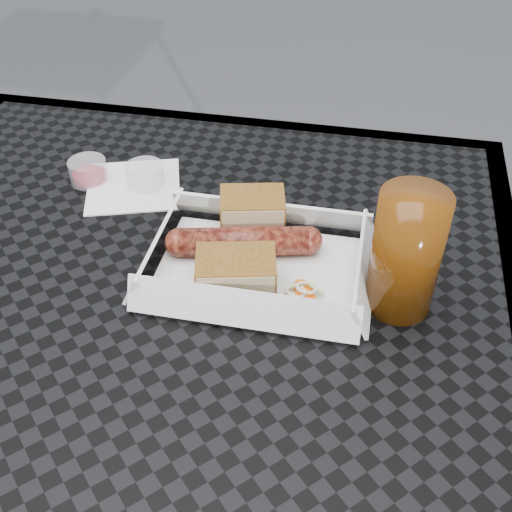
{
  "coord_description": "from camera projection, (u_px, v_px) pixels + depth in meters",
  "views": [
    {
      "loc": [
        0.21,
        -0.47,
        1.22
      ],
      "look_at": [
        0.11,
        0.04,
        0.78
      ],
      "focal_mm": 45.0,
      "sensor_mm": 36.0,
      "label": 1
    }
  ],
  "objects": [
    {
      "name": "patio_table",
      "position": [
        160.0,
        338.0,
        0.74
      ],
      "size": [
        0.8,
        0.8,
        0.74
      ],
      "color": "black",
      "rests_on": "ground"
    },
    {
      "name": "food_tray",
      "position": [
        258.0,
        269.0,
        0.72
      ],
      "size": [
        0.22,
        0.15,
        0.0
      ],
      "primitive_type": "cube",
      "color": "white",
      "rests_on": "patio_table"
    },
    {
      "name": "bratwurst",
      "position": [
        244.0,
        242.0,
        0.73
      ],
      "size": [
        0.18,
        0.07,
        0.03
      ],
      "rotation": [
        0.0,
        0.0,
        0.22
      ],
      "color": "maroon",
      "rests_on": "food_tray"
    },
    {
      "name": "bread_near",
      "position": [
        252.0,
        212.0,
        0.76
      ],
      "size": [
        0.09,
        0.07,
        0.05
      ],
      "primitive_type": "cube",
      "rotation": [
        0.0,
        0.0,
        0.22
      ],
      "color": "brown",
      "rests_on": "food_tray"
    },
    {
      "name": "bread_far",
      "position": [
        236.0,
        274.0,
        0.68
      ],
      "size": [
        0.09,
        0.07,
        0.04
      ],
      "primitive_type": "cube",
      "rotation": [
        0.0,
        0.0,
        0.22
      ],
      "color": "brown",
      "rests_on": "food_tray"
    },
    {
      "name": "veg_garnish",
      "position": [
        306.0,
        293.0,
        0.68
      ],
      "size": [
        0.03,
        0.03,
        0.0
      ],
      "color": "#FD600B",
      "rests_on": "food_tray"
    },
    {
      "name": "napkin",
      "position": [
        134.0,
        186.0,
        0.85
      ],
      "size": [
        0.15,
        0.15,
        0.0
      ],
      "primitive_type": "cube",
      "rotation": [
        0.0,
        0.0,
        0.31
      ],
      "color": "white",
      "rests_on": "patio_table"
    },
    {
      "name": "condiment_cup_sauce",
      "position": [
        88.0,
        171.0,
        0.85
      ],
      "size": [
        0.05,
        0.05,
        0.03
      ],
      "primitive_type": "cylinder",
      "color": "maroon",
      "rests_on": "patio_table"
    },
    {
      "name": "condiment_cup_empty",
      "position": [
        145.0,
        175.0,
        0.84
      ],
      "size": [
        0.05,
        0.05,
        0.03
      ],
      "primitive_type": "cylinder",
      "color": "silver",
      "rests_on": "patio_table"
    },
    {
      "name": "drink_glass",
      "position": [
        406.0,
        253.0,
        0.64
      ],
      "size": [
        0.07,
        0.07,
        0.14
      ],
      "primitive_type": "cylinder",
      "color": "#532707",
      "rests_on": "patio_table"
    }
  ]
}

